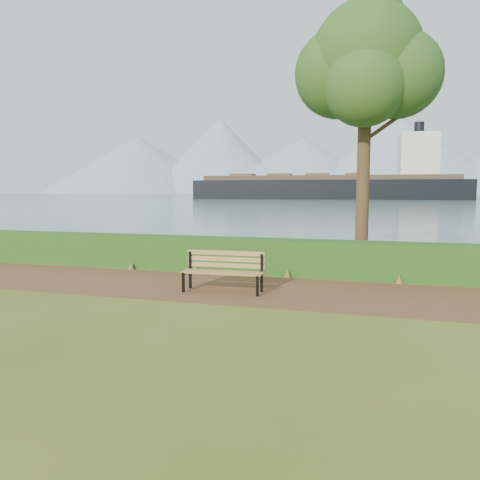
% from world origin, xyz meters
% --- Properties ---
extents(ground, '(140.00, 140.00, 0.00)m').
position_xyz_m(ground, '(0.00, 0.00, 0.00)').
color(ground, '#445017').
rests_on(ground, ground).
extents(path, '(40.00, 3.40, 0.01)m').
position_xyz_m(path, '(0.00, 0.30, 0.01)').
color(path, brown).
rests_on(path, ground).
extents(hedge, '(32.00, 0.85, 1.00)m').
position_xyz_m(hedge, '(0.00, 2.60, 0.50)').
color(hedge, '#1A4213').
rests_on(hedge, ground).
extents(water, '(700.00, 510.00, 0.00)m').
position_xyz_m(water, '(0.00, 260.00, 0.01)').
color(water, '#415D69').
rests_on(water, ground).
extents(mountains, '(585.00, 190.00, 70.00)m').
position_xyz_m(mountains, '(-9.17, 406.05, 27.70)').
color(mountains, '#7F95A9').
rests_on(mountains, ground).
extents(bench, '(1.93, 0.63, 0.96)m').
position_xyz_m(bench, '(0.47, -0.09, 0.55)').
color(bench, black).
rests_on(bench, ground).
extents(tree, '(4.18, 3.54, 8.07)m').
position_xyz_m(tree, '(3.46, 3.90, 6.00)').
color(tree, '#3C2A18').
rests_on(tree, ground).
extents(cargo_ship, '(76.14, 17.36, 22.91)m').
position_xyz_m(cargo_ship, '(-7.53, 124.29, 3.42)').
color(cargo_ship, black).
rests_on(cargo_ship, ground).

